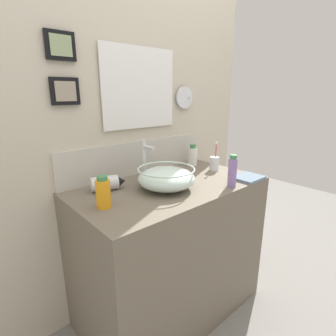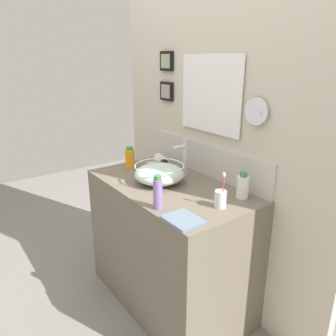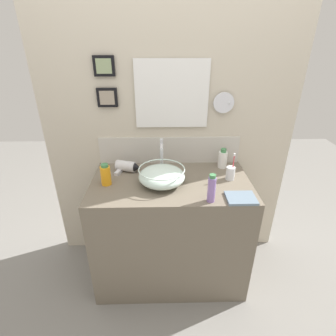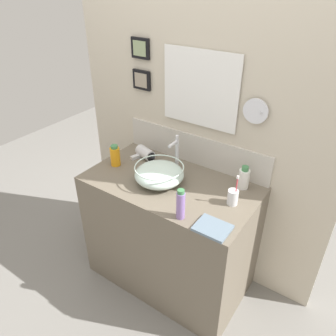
{
  "view_description": "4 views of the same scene",
  "coord_description": "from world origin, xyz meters",
  "px_view_note": "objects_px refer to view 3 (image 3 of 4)",
  "views": [
    {
      "loc": [
        -0.92,
        -1.03,
        1.33
      ],
      "look_at": [
        -0.02,
        0.0,
        0.94
      ],
      "focal_mm": 28.0,
      "sensor_mm": 36.0,
      "label": 1
    },
    {
      "loc": [
        1.48,
        -1.1,
        1.57
      ],
      "look_at": [
        -0.02,
        0.0,
        0.94
      ],
      "focal_mm": 35.0,
      "sensor_mm": 36.0,
      "label": 2
    },
    {
      "loc": [
        -0.06,
        -1.54,
        1.72
      ],
      "look_at": [
        -0.02,
        0.0,
        0.94
      ],
      "focal_mm": 28.0,
      "sensor_mm": 36.0,
      "label": 3
    },
    {
      "loc": [
        0.94,
        -1.4,
        1.98
      ],
      "look_at": [
        -0.02,
        0.0,
        0.94
      ],
      "focal_mm": 35.0,
      "sensor_mm": 36.0,
      "label": 4
    }
  ],
  "objects_px": {
    "glass_bowl_sink": "(162,176)",
    "shampoo_bottle": "(212,189)",
    "faucet": "(162,154)",
    "lotion_bottle": "(106,175)",
    "hand_towel": "(241,198)",
    "hair_drier": "(127,167)",
    "soap_dispenser": "(223,159)",
    "toothbrush_cup": "(230,173)"
  },
  "relations": [
    {
      "from": "toothbrush_cup",
      "to": "hand_towel",
      "type": "relative_size",
      "value": 1.09
    },
    {
      "from": "lotion_bottle",
      "to": "shampoo_bottle",
      "type": "distance_m",
      "value": 0.69
    },
    {
      "from": "glass_bowl_sink",
      "to": "toothbrush_cup",
      "type": "bearing_deg",
      "value": 6.65
    },
    {
      "from": "glass_bowl_sink",
      "to": "lotion_bottle",
      "type": "bearing_deg",
      "value": 179.31
    },
    {
      "from": "faucet",
      "to": "hair_drier",
      "type": "height_order",
      "value": "faucet"
    },
    {
      "from": "hand_towel",
      "to": "soap_dispenser",
      "type": "bearing_deg",
      "value": 93.15
    },
    {
      "from": "lotion_bottle",
      "to": "hand_towel",
      "type": "distance_m",
      "value": 0.87
    },
    {
      "from": "glass_bowl_sink",
      "to": "hand_towel",
      "type": "height_order",
      "value": "glass_bowl_sink"
    },
    {
      "from": "hair_drier",
      "to": "glass_bowl_sink",
      "type": "bearing_deg",
      "value": -37.04
    },
    {
      "from": "faucet",
      "to": "shampoo_bottle",
      "type": "xyz_separation_m",
      "value": [
        0.29,
        -0.4,
        -0.05
      ]
    },
    {
      "from": "glass_bowl_sink",
      "to": "soap_dispenser",
      "type": "height_order",
      "value": "soap_dispenser"
    },
    {
      "from": "faucet",
      "to": "shampoo_bottle",
      "type": "height_order",
      "value": "faucet"
    },
    {
      "from": "faucet",
      "to": "soap_dispenser",
      "type": "height_order",
      "value": "faucet"
    },
    {
      "from": "hair_drier",
      "to": "hand_towel",
      "type": "bearing_deg",
      "value": -27.91
    },
    {
      "from": "faucet",
      "to": "glass_bowl_sink",
      "type": "bearing_deg",
      "value": -90.0
    },
    {
      "from": "toothbrush_cup",
      "to": "lotion_bottle",
      "type": "bearing_deg",
      "value": -176.56
    },
    {
      "from": "hair_drier",
      "to": "hand_towel",
      "type": "relative_size",
      "value": 1.1
    },
    {
      "from": "glass_bowl_sink",
      "to": "hair_drier",
      "type": "xyz_separation_m",
      "value": [
        -0.25,
        0.19,
        -0.02
      ]
    },
    {
      "from": "hair_drier",
      "to": "hand_towel",
      "type": "xyz_separation_m",
      "value": [
        0.72,
        -0.38,
        -0.03
      ]
    },
    {
      "from": "glass_bowl_sink",
      "to": "shampoo_bottle",
      "type": "height_order",
      "value": "shampoo_bottle"
    },
    {
      "from": "soap_dispenser",
      "to": "hand_towel",
      "type": "height_order",
      "value": "soap_dispenser"
    },
    {
      "from": "lotion_bottle",
      "to": "hand_towel",
      "type": "height_order",
      "value": "lotion_bottle"
    },
    {
      "from": "faucet",
      "to": "hand_towel",
      "type": "distance_m",
      "value": 0.62
    },
    {
      "from": "glass_bowl_sink",
      "to": "shampoo_bottle",
      "type": "bearing_deg",
      "value": -36.03
    },
    {
      "from": "glass_bowl_sink",
      "to": "soap_dispenser",
      "type": "relative_size",
      "value": 2.05
    },
    {
      "from": "faucet",
      "to": "soap_dispenser",
      "type": "relative_size",
      "value": 1.63
    },
    {
      "from": "toothbrush_cup",
      "to": "shampoo_bottle",
      "type": "xyz_separation_m",
      "value": [
        -0.18,
        -0.27,
        0.04
      ]
    },
    {
      "from": "lotion_bottle",
      "to": "glass_bowl_sink",
      "type": "bearing_deg",
      "value": -0.69
    },
    {
      "from": "faucet",
      "to": "lotion_bottle",
      "type": "relative_size",
      "value": 1.65
    },
    {
      "from": "hair_drier",
      "to": "shampoo_bottle",
      "type": "xyz_separation_m",
      "value": [
        0.54,
        -0.4,
        0.05
      ]
    },
    {
      "from": "glass_bowl_sink",
      "to": "faucet",
      "type": "distance_m",
      "value": 0.2
    },
    {
      "from": "faucet",
      "to": "hair_drier",
      "type": "bearing_deg",
      "value": -179.75
    },
    {
      "from": "hand_towel",
      "to": "shampoo_bottle",
      "type": "bearing_deg",
      "value": -175.5
    },
    {
      "from": "soap_dispenser",
      "to": "shampoo_bottle",
      "type": "height_order",
      "value": "shampoo_bottle"
    },
    {
      "from": "faucet",
      "to": "shampoo_bottle",
      "type": "relative_size",
      "value": 1.36
    },
    {
      "from": "lotion_bottle",
      "to": "soap_dispenser",
      "type": "distance_m",
      "value": 0.85
    },
    {
      "from": "shampoo_bottle",
      "to": "glass_bowl_sink",
      "type": "bearing_deg",
      "value": 143.97
    },
    {
      "from": "hair_drier",
      "to": "soap_dispenser",
      "type": "relative_size",
      "value": 1.3
    },
    {
      "from": "shampoo_bottle",
      "to": "faucet",
      "type": "bearing_deg",
      "value": 126.0
    },
    {
      "from": "toothbrush_cup",
      "to": "shampoo_bottle",
      "type": "distance_m",
      "value": 0.32
    },
    {
      "from": "faucet",
      "to": "toothbrush_cup",
      "type": "xyz_separation_m",
      "value": [
        0.47,
        -0.13,
        -0.09
      ]
    },
    {
      "from": "glass_bowl_sink",
      "to": "toothbrush_cup",
      "type": "xyz_separation_m",
      "value": [
        0.47,
        0.05,
        -0.01
      ]
    }
  ]
}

